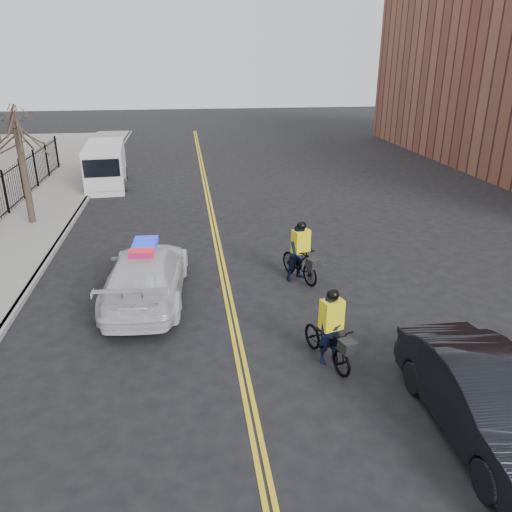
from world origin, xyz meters
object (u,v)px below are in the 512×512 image
at_px(cargo_van, 106,166).
at_px(cyclist_near, 330,337).
at_px(cyclist_far, 300,257).
at_px(dark_sedan, 487,402).
at_px(police_cruiser, 146,274).

relative_size(cargo_van, cyclist_near, 2.72).
distance_m(cyclist_near, cyclist_far, 4.65).
height_order(dark_sedan, cyclist_near, cyclist_near).
relative_size(police_cruiser, dark_sedan, 1.16).
bearing_deg(dark_sedan, cyclist_near, 128.01).
bearing_deg(cyclist_near, cyclist_far, 68.59).
relative_size(police_cruiser, cargo_van, 1.00).
xyz_separation_m(cyclist_near, cyclist_far, (0.34, 4.64, 0.12)).
bearing_deg(cyclist_far, cyclist_near, -115.37).
bearing_deg(police_cruiser, cargo_van, -74.26).
relative_size(police_cruiser, cyclist_near, 2.72).
bearing_deg(dark_sedan, cargo_van, 115.05).
bearing_deg(cyclist_near, police_cruiser, 120.95).
xyz_separation_m(police_cruiser, cargo_van, (-3.03, 14.34, 0.31)).
distance_m(cargo_van, cyclist_near, 19.75).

